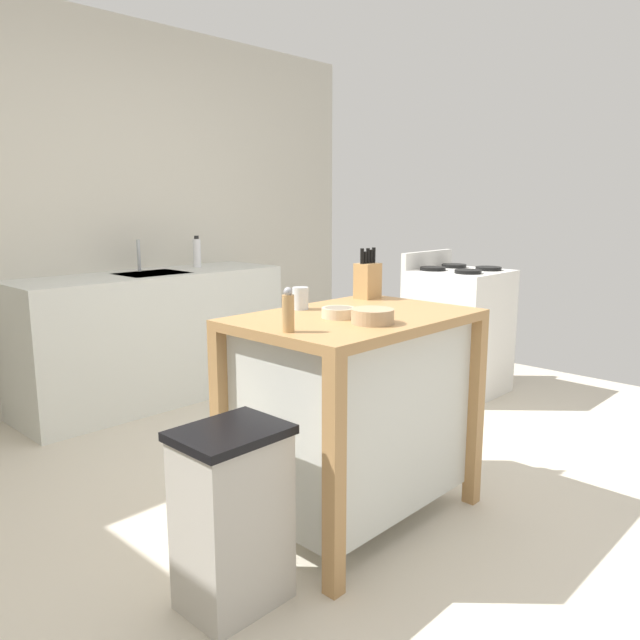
# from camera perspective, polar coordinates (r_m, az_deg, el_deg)

# --- Properties ---
(ground_plane) EXTENTS (5.84, 5.84, 0.00)m
(ground_plane) POSITION_cam_1_polar(r_m,az_deg,el_deg) (2.92, 2.25, -16.84)
(ground_plane) COLOR beige
(ground_plane) RESTS_ON ground
(wall_back) EXTENTS (4.84, 0.10, 2.60)m
(wall_back) POSITION_cam_1_polar(r_m,az_deg,el_deg) (4.49, -21.02, 9.39)
(wall_back) COLOR beige
(wall_back) RESTS_ON ground
(kitchen_island) EXTENTS (1.00, 0.69, 0.90)m
(kitchen_island) POSITION_cam_1_polar(r_m,az_deg,el_deg) (2.64, 3.17, -7.96)
(kitchen_island) COLOR #AD7F4C
(kitchen_island) RESTS_ON ground
(knife_block) EXTENTS (0.11, 0.09, 0.24)m
(knife_block) POSITION_cam_1_polar(r_m,az_deg,el_deg) (2.97, 4.45, 3.79)
(knife_block) COLOR tan
(knife_block) RESTS_ON kitchen_island
(bowl_ceramic_small) EXTENTS (0.14, 0.14, 0.04)m
(bowl_ceramic_small) POSITION_cam_1_polar(r_m,az_deg,el_deg) (2.46, 1.72, 0.72)
(bowl_ceramic_small) COLOR beige
(bowl_ceramic_small) RESTS_ON kitchen_island
(bowl_ceramic_wide) EXTENTS (0.16, 0.16, 0.06)m
(bowl_ceramic_wide) POSITION_cam_1_polar(r_m,az_deg,el_deg) (2.35, 4.91, 0.40)
(bowl_ceramic_wide) COLOR tan
(bowl_ceramic_wide) RESTS_ON kitchen_island
(drinking_cup) EXTENTS (0.07, 0.07, 0.10)m
(drinking_cup) POSITION_cam_1_polar(r_m,az_deg,el_deg) (2.66, -1.83, 2.03)
(drinking_cup) COLOR silver
(drinking_cup) RESTS_ON kitchen_island
(pepper_grinder) EXTENTS (0.04, 0.04, 0.16)m
(pepper_grinder) POSITION_cam_1_polar(r_m,az_deg,el_deg) (2.18, -2.98, 0.84)
(pepper_grinder) COLOR tan
(pepper_grinder) RESTS_ON kitchen_island
(trash_bin) EXTENTS (0.36, 0.28, 0.63)m
(trash_bin) POSITION_cam_1_polar(r_m,az_deg,el_deg) (2.18, -8.14, -17.68)
(trash_bin) COLOR #B7B2A8
(trash_bin) RESTS_ON ground
(sink_counter) EXTENTS (1.86, 0.60, 0.89)m
(sink_counter) POSITION_cam_1_polar(r_m,az_deg,el_deg) (4.40, -15.21, -1.48)
(sink_counter) COLOR silver
(sink_counter) RESTS_ON ground
(sink_faucet) EXTENTS (0.02, 0.02, 0.22)m
(sink_faucet) POSITION_cam_1_polar(r_m,az_deg,el_deg) (4.44, -16.50, 5.77)
(sink_faucet) COLOR #B7BCC1
(sink_faucet) RESTS_ON sink_counter
(bottle_dish_soap) EXTENTS (0.06, 0.06, 0.23)m
(bottle_dish_soap) POSITION_cam_1_polar(r_m,az_deg,el_deg) (4.64, -11.37, 6.18)
(bottle_dish_soap) COLOR white
(bottle_dish_soap) RESTS_ON sink_counter
(stove) EXTENTS (0.60, 0.60, 1.01)m
(stove) POSITION_cam_1_polar(r_m,az_deg,el_deg) (4.53, 12.69, -0.96)
(stove) COLOR white
(stove) RESTS_ON ground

